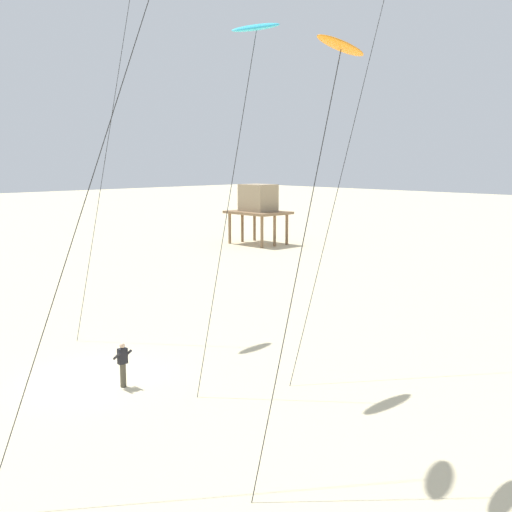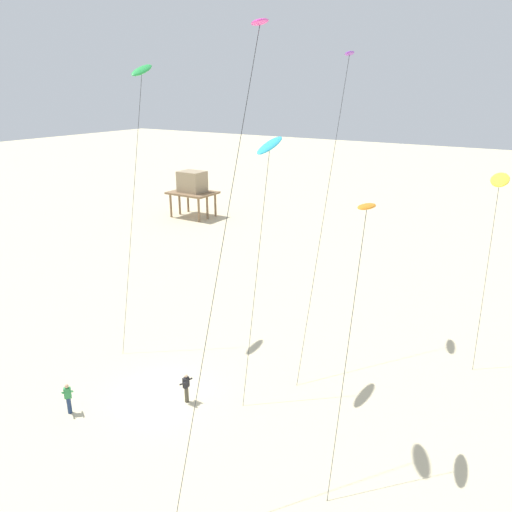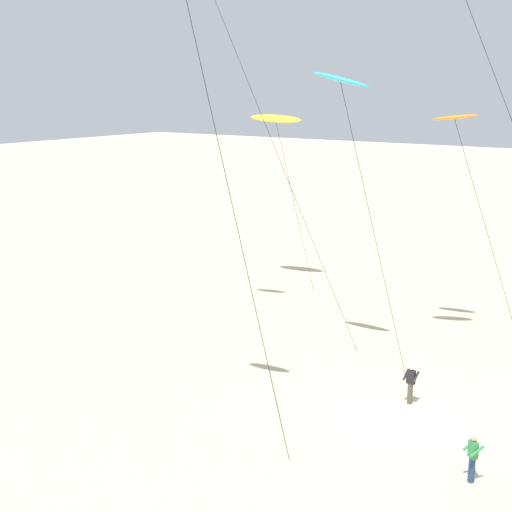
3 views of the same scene
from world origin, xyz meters
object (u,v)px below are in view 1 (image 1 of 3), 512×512
object	(u,v)px
stilt_house	(258,202)
kite_flyer_nearest	(123,363)
kite_cyan	(256,31)
kite_orange	(340,52)

from	to	relation	value
stilt_house	kite_flyer_nearest	bearing A→B (deg)	-51.31
kite_cyan	kite_orange	bearing A→B (deg)	-25.36
kite_orange	kite_flyer_nearest	bearing A→B (deg)	-168.67
kite_orange	stilt_house	world-z (taller)	kite_orange
kite_cyan	stilt_house	world-z (taller)	kite_cyan
kite_orange	stilt_house	size ratio (longest dim) A/B	1.98
kite_flyer_nearest	stilt_house	xyz separation A→B (m)	(-24.82, 31.00, 3.15)
kite_flyer_nearest	stilt_house	distance (m)	39.84
kite_cyan	kite_orange	xyz separation A→B (m)	(6.30, -2.99, -1.77)
kite_cyan	kite_orange	distance (m)	7.19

